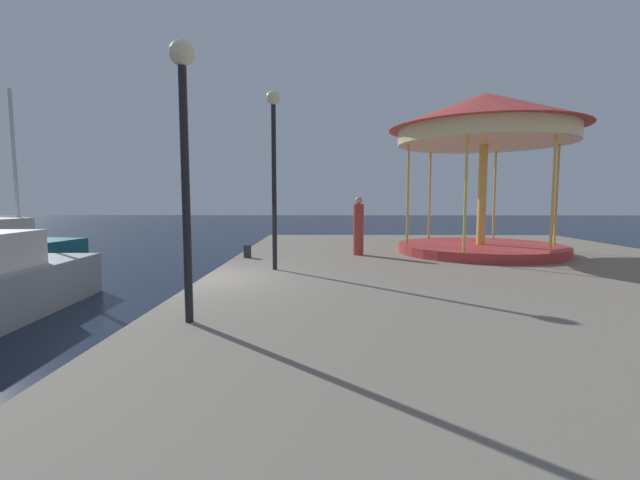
# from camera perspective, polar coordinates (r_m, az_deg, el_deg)

# --- Properties ---
(ground_plane) EXTENTS (120.00, 120.00, 0.00)m
(ground_plane) POSITION_cam_1_polar(r_m,az_deg,el_deg) (10.60, -15.22, -9.09)
(ground_plane) COLOR black
(quay_dock) EXTENTS (14.42, 24.05, 0.80)m
(quay_dock) POSITION_cam_1_polar(r_m,az_deg,el_deg) (10.98, 24.15, -6.73)
(quay_dock) COLOR gray
(quay_dock) RESTS_ON ground
(carousel) EXTENTS (6.26, 6.26, 5.29)m
(carousel) POSITION_cam_1_polar(r_m,az_deg,el_deg) (15.60, 20.93, 12.85)
(carousel) COLOR #B23333
(carousel) RESTS_ON quay_dock
(lamp_post_mid_promenade) EXTENTS (0.36, 0.36, 4.06)m
(lamp_post_mid_promenade) POSITION_cam_1_polar(r_m,az_deg,el_deg) (6.64, -17.58, 13.58)
(lamp_post_mid_promenade) COLOR black
(lamp_post_mid_promenade) RESTS_ON quay_dock
(lamp_post_far_end) EXTENTS (0.36, 0.36, 4.54)m
(lamp_post_far_end) POSITION_cam_1_polar(r_m,az_deg,el_deg) (11.21, -6.15, 11.84)
(lamp_post_far_end) COLOR black
(lamp_post_far_end) RESTS_ON quay_dock
(bollard_north) EXTENTS (0.24, 0.24, 0.40)m
(bollard_north) POSITION_cam_1_polar(r_m,az_deg,el_deg) (13.63, -9.60, -1.48)
(bollard_north) COLOR #2D2D33
(bollard_north) RESTS_ON quay_dock
(person_near_carousel) EXTENTS (0.34, 0.34, 1.90)m
(person_near_carousel) POSITION_cam_1_polar(r_m,az_deg,el_deg) (14.12, 5.12, 1.64)
(person_near_carousel) COLOR #B23833
(person_near_carousel) RESTS_ON quay_dock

